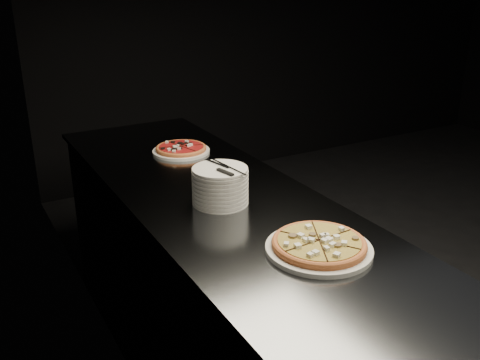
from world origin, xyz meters
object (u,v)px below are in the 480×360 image
counter (221,290)px  pizza_mushroom (319,245)px  pizza_tomato (181,149)px  ramekin (217,171)px  cutlery (224,168)px  plate_stack (220,186)px

counter → pizza_mushroom: 0.76m
pizza_mushroom → pizza_tomato: (0.02, 1.17, -0.00)m
counter → ramekin: ramekin is taller
pizza_mushroom → cutlery: cutlery is taller
ramekin → counter: bearing=-114.4°
counter → ramekin: size_ratio=28.00×
counter → pizza_mushroom: pizza_mushroom is taller
pizza_tomato → plate_stack: (-0.12, -0.66, 0.06)m
pizza_mushroom → pizza_tomato: pizza_mushroom is taller
counter → cutlery: 0.62m
pizza_mushroom → ramekin: ramekin is taller
cutlery → ramekin: 0.29m
pizza_mushroom → plate_stack: size_ratio=1.61×
plate_stack → counter: bearing=65.1°
pizza_tomato → ramekin: 0.43m
pizza_tomato → cutlery: 0.70m
counter → ramekin: 0.53m
counter → ramekin: (0.07, 0.15, 0.50)m
pizza_mushroom → ramekin: (0.01, 0.74, 0.02)m
pizza_mushroom → cutlery: (-0.09, 0.49, 0.13)m
ramekin → pizza_tomato: bearing=87.9°
ramekin → plate_stack: bearing=-114.6°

